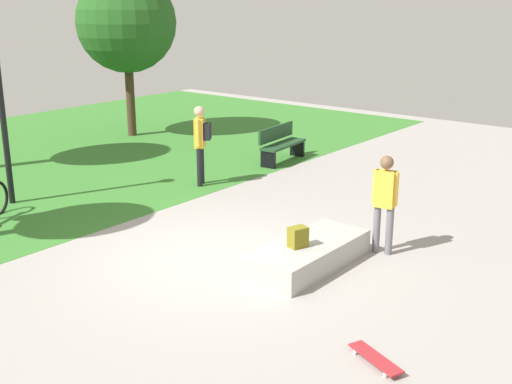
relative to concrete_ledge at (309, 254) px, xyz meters
name	(u,v)px	position (x,y,z in m)	size (l,w,h in m)	color
ground_plane	(206,258)	(-0.77, 1.49, -0.20)	(28.00, 28.00, 0.00)	#9E9993
concrete_ledge	(309,254)	(0.00, 0.00, 0.00)	(2.23, 0.93, 0.39)	#A8A59E
backpack_on_ledge	(298,237)	(-0.25, 0.04, 0.36)	(0.28, 0.20, 0.32)	olive
skater_performing_trick	(385,197)	(1.21, -0.64, 0.77)	(0.25, 0.43, 1.66)	slate
skateboard_by_ledge	(376,358)	(-1.88, -2.22, -0.13)	(0.49, 0.82, 0.08)	#A5262D
park_bench_center_lawn	(281,143)	(5.13, 4.37, 0.28)	(1.64, 0.64, 0.91)	#1E4223
tree_young_birch	(126,23)	(4.90, 9.81, 3.12)	(2.89, 2.89, 4.78)	#42301E
lamp_post	(0,90)	(-1.12, 6.60, 2.13)	(0.28, 0.28, 3.77)	black
pedestrian_with_backpack	(201,138)	(2.29, 4.47, 0.88)	(0.43, 0.44, 1.78)	black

